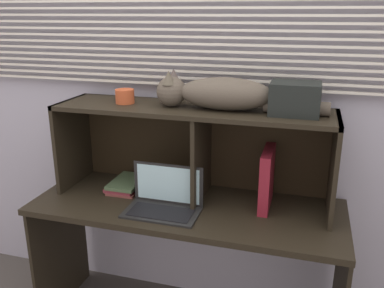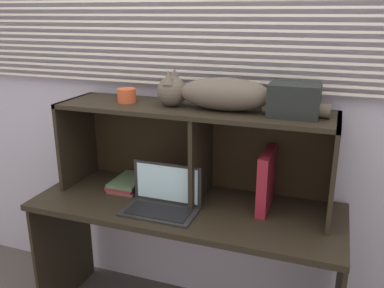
{
  "view_description": "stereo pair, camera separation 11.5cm",
  "coord_description": "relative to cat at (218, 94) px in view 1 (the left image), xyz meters",
  "views": [
    {
      "loc": [
        0.54,
        -1.53,
        1.65
      ],
      "look_at": [
        0.0,
        0.32,
        1.02
      ],
      "focal_mm": 38.34,
      "sensor_mm": 36.0,
      "label": 1
    },
    {
      "loc": [
        0.65,
        -1.49,
        1.65
      ],
      "look_at": [
        0.0,
        0.32,
        1.02
      ],
      "focal_mm": 38.34,
      "sensor_mm": 36.0,
      "label": 2
    }
  ],
  "objects": [
    {
      "name": "back_panel_with_blinds",
      "position": [
        -0.13,
        0.22,
        -0.02
      ],
      "size": [
        4.4,
        0.08,
        2.5
      ],
      "color": "#B3B2C3",
      "rests_on": "ground"
    },
    {
      "name": "book_stack",
      "position": [
        -0.49,
        -0.0,
        -0.52
      ],
      "size": [
        0.17,
        0.24,
        0.05
      ],
      "color": "brown",
      "rests_on": "desk"
    },
    {
      "name": "small_basket",
      "position": [
        -0.48,
        0.0,
        -0.04
      ],
      "size": [
        0.09,
        0.09,
        0.07
      ],
      "primitive_type": "cylinder",
      "color": "#C5512B",
      "rests_on": "hutch_shelf_unit"
    },
    {
      "name": "binder_upright",
      "position": [
        0.25,
        0.0,
        -0.4
      ],
      "size": [
        0.05,
        0.26,
        0.29
      ],
      "primitive_type": "cube",
      "color": "maroon",
      "rests_on": "desk"
    },
    {
      "name": "cat",
      "position": [
        0.0,
        0.0,
        0.0
      ],
      "size": [
        0.81,
        0.18,
        0.18
      ],
      "color": "brown",
      "rests_on": "hutch_shelf_unit"
    },
    {
      "name": "desk",
      "position": [
        -0.13,
        -0.1,
        -0.68
      ],
      "size": [
        1.53,
        0.57,
        0.74
      ],
      "color": "black",
      "rests_on": "ground"
    },
    {
      "name": "storage_box",
      "position": [
        0.35,
        0.0,
        -0.0
      ],
      "size": [
        0.22,
        0.18,
        0.14
      ],
      "primitive_type": "cube",
      "color": "black",
      "rests_on": "hutch_shelf_unit"
    },
    {
      "name": "laptop",
      "position": [
        -0.21,
        -0.18,
        -0.5
      ],
      "size": [
        0.35,
        0.2,
        0.21
      ],
      "color": "black",
      "rests_on": "desk"
    },
    {
      "name": "hutch_shelf_unit",
      "position": [
        -0.12,
        0.03,
        -0.22
      ],
      "size": [
        1.37,
        0.35,
        0.47
      ],
      "color": "black",
      "rests_on": "desk"
    }
  ]
}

